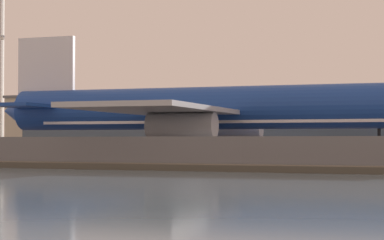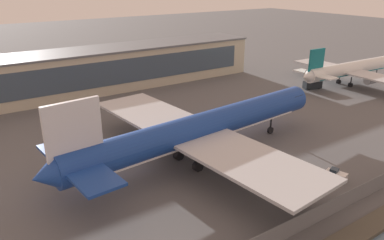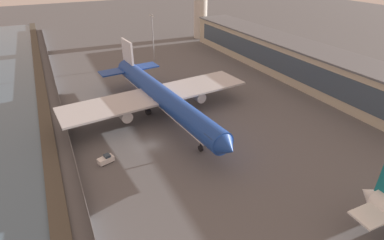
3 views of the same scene
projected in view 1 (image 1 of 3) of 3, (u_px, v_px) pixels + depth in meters
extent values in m
plane|color=#565659|center=(294.00, 163.00, 75.66)|extent=(500.00, 500.00, 0.00)
cube|color=#474238|center=(221.00, 168.00, 56.86)|extent=(320.00, 3.00, 0.50)
cube|color=slate|center=(241.00, 153.00, 61.02)|extent=(280.00, 0.08, 2.66)
cylinder|color=slate|center=(241.00, 153.00, 61.02)|extent=(0.10, 0.10, 2.66)
cylinder|color=#193D93|center=(219.00, 108.00, 87.03)|extent=(51.95, 9.56, 5.00)
cone|color=#193D93|center=(15.00, 111.00, 95.60)|extent=(3.64, 4.77, 4.50)
cube|color=silver|center=(219.00, 120.00, 87.00)|extent=(44.13, 7.87, 0.90)
cube|color=#B7BABF|center=(227.00, 117.00, 99.60)|extent=(13.53, 25.73, 0.50)
cube|color=#B7BABF|center=(161.00, 109.00, 76.06)|extent=(13.53, 25.73, 0.50)
cylinder|color=#B7BABF|center=(234.00, 129.00, 97.19)|extent=(7.45, 3.38, 2.75)
cylinder|color=#B7BABF|center=(182.00, 126.00, 77.41)|extent=(7.45, 3.38, 2.75)
cube|color=silver|center=(46.00, 71.00, 94.33)|extent=(7.78, 1.28, 8.50)
cube|color=#193D93|center=(63.00, 109.00, 98.52)|extent=(5.96, 9.52, 0.40)
cube|color=#193D93|center=(27.00, 106.00, 89.89)|extent=(5.96, 9.52, 0.40)
cylinder|color=black|center=(379.00, 142.00, 81.23)|extent=(0.35, 0.35, 2.93)
cylinder|color=black|center=(379.00, 155.00, 81.19)|extent=(1.44, 0.67, 1.40)
cylinder|color=black|center=(197.00, 142.00, 90.55)|extent=(0.40, 0.40, 2.93)
cylinder|color=black|center=(197.00, 154.00, 90.51)|extent=(1.70, 1.26, 1.61)
cylinder|color=black|center=(183.00, 142.00, 85.57)|extent=(0.40, 0.40, 2.93)
cylinder|color=black|center=(183.00, 155.00, 85.53)|extent=(1.70, 1.26, 1.61)
cube|color=white|center=(285.00, 159.00, 65.38)|extent=(2.40, 3.51, 1.11)
cube|color=#283847|center=(285.00, 149.00, 65.80)|extent=(1.53, 1.42, 0.50)
cylinder|color=black|center=(278.00, 163.00, 66.44)|extent=(0.40, 0.73, 0.70)
cylinder|color=black|center=(293.00, 163.00, 66.26)|extent=(0.40, 0.73, 0.70)
cylinder|color=black|center=(277.00, 163.00, 64.48)|extent=(0.40, 0.73, 0.70)
cylinder|color=black|center=(293.00, 163.00, 64.29)|extent=(0.40, 0.73, 0.70)
cube|color=#BCB299|center=(281.00, 123.00, 138.05)|extent=(114.35, 14.12, 11.12)
cube|color=#3D4C5B|center=(270.00, 119.00, 131.52)|extent=(105.21, 0.16, 6.67)
cube|color=#5B5E63|center=(281.00, 92.00, 138.21)|extent=(114.95, 14.72, 0.50)
cube|color=silver|center=(2.00, 38.00, 115.79)|extent=(0.60, 0.40, 0.44)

